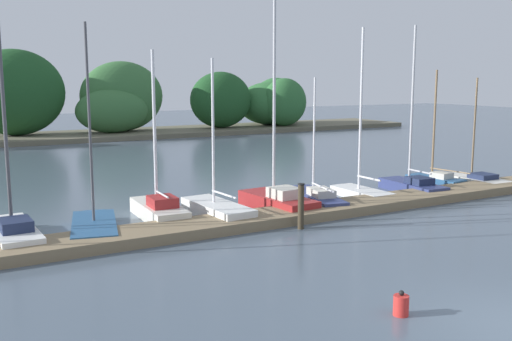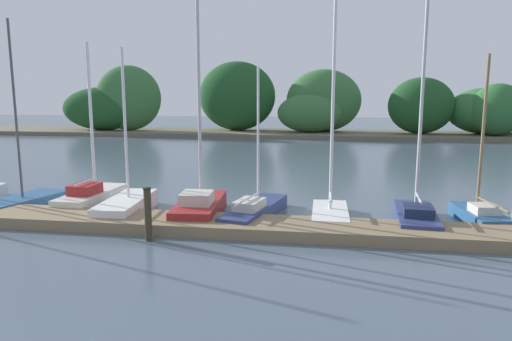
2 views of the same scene
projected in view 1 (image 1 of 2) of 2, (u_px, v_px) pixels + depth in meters
name	position (u px, v px, depth m)	size (l,w,h in m)	color
dock_pier	(270.00, 217.00, 20.34)	(28.44, 1.80, 0.35)	#847051
far_shore	(102.00, 105.00, 49.63)	(67.08, 8.00, 7.40)	#66604C
sailboat_2	(13.00, 228.00, 17.84)	(1.33, 4.08, 8.36)	white
sailboat_3	(94.00, 225.00, 18.98)	(2.20, 4.06, 6.78)	#285684
sailboat_4	(158.00, 208.00, 20.82)	(1.32, 3.78, 6.02)	silver
sailboat_5	(215.00, 209.00, 20.88)	(1.46, 3.77, 5.73)	white
sailboat_6	(276.00, 199.00, 22.17)	(1.62, 3.91, 8.26)	maroon
sailboat_7	(315.00, 197.00, 23.25)	(1.84, 4.34, 5.07)	navy
sailboat_8	(360.00, 189.00, 24.63)	(1.22, 3.15, 7.11)	white
sailboat_9	(411.00, 183.00, 25.74)	(1.43, 3.69, 7.29)	navy
sailboat_10	(434.00, 179.00, 27.30)	(1.35, 3.38, 5.42)	#285684
sailboat_11	(474.00, 179.00, 27.71)	(1.51, 3.67, 5.06)	silver
mooring_piling_1	(301.00, 206.00, 19.35)	(0.24, 0.24, 1.56)	#3D3323
channel_buoy_0	(401.00, 305.00, 12.33)	(0.33, 0.33, 0.56)	red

